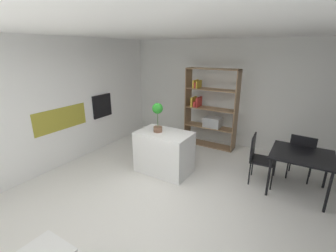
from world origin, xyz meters
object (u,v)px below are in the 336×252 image
potted_plant_on_island (158,114)px  dining_chair_far (302,154)px  kitchen_island (164,152)px  open_bookshelf (210,111)px  dining_chair_island_side (258,155)px  built_in_oven (102,106)px  dining_table (302,158)px

potted_plant_on_island → dining_chair_far: bearing=23.4°
kitchen_island → open_bookshelf: bearing=82.5°
kitchen_island → potted_plant_on_island: potted_plant_on_island is taller
dining_chair_far → open_bookshelf: bearing=-14.2°
dining_chair_far → potted_plant_on_island: bearing=27.9°
potted_plant_on_island → dining_chair_island_side: bearing=18.6°
dining_chair_far → kitchen_island: bearing=28.3°
kitchen_island → open_bookshelf: open_bookshelf is taller
built_in_oven → potted_plant_on_island: size_ratio=0.98×
open_bookshelf → dining_table: 2.58m
kitchen_island → dining_chair_far: 2.72m
open_bookshelf → dining_table: (2.25, -1.24, -0.29)m
built_in_oven → potted_plant_on_island: bearing=-10.2°
potted_plant_on_island → dining_chair_island_side: size_ratio=0.64×
dining_table → dining_chair_far: (-0.01, 0.49, -0.11)m
potted_plant_on_island → open_bookshelf: open_bookshelf is taller
dining_table → dining_chair_island_side: dining_chair_island_side is taller
kitchen_island → dining_chair_island_side: bearing=18.9°
dining_chair_island_side → dining_chair_far: bearing=-59.7°
dining_table → dining_chair_far: size_ratio=1.04×
built_in_oven → dining_chair_island_side: (3.87, 0.28, -0.56)m
kitchen_island → dining_chair_far: dining_chair_far is taller
dining_chair_far → dining_table: bearing=95.3°
potted_plant_on_island → dining_table: 2.76m
kitchen_island → dining_chair_island_side: dining_chair_island_side is taller
built_in_oven → potted_plant_on_island: (1.97, -0.35, 0.14)m
kitchen_island → dining_chair_far: size_ratio=1.16×
kitchen_island → dining_table: (2.49, 0.61, 0.24)m
kitchen_island → dining_chair_island_side: size_ratio=1.17×
built_in_oven → dining_chair_far: size_ratio=0.62×
dining_chair_far → built_in_oven: bearing=14.1°
dining_chair_island_side → open_bookshelf: bearing=46.3°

